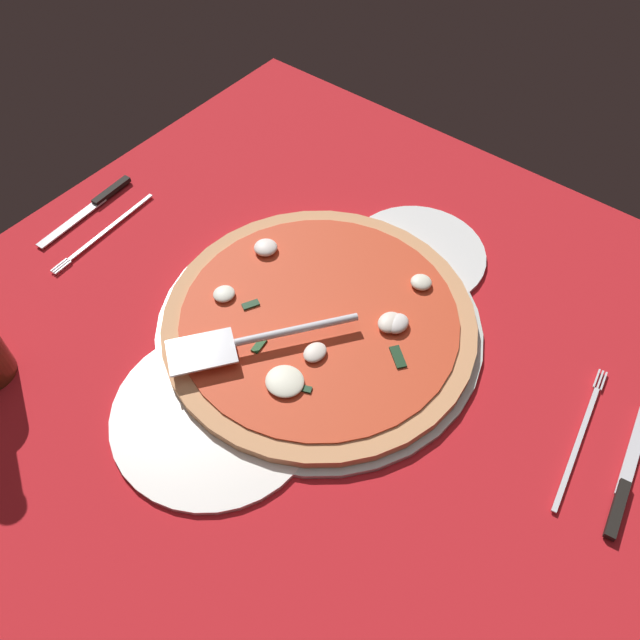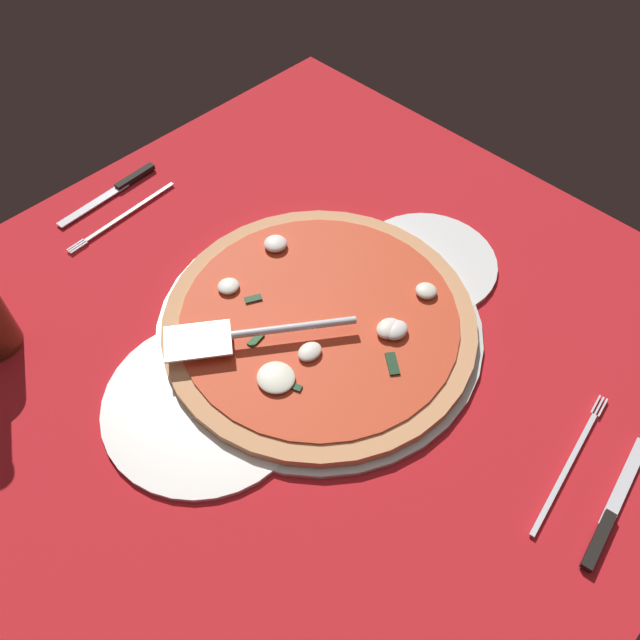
{
  "view_description": "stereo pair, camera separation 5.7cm",
  "coord_description": "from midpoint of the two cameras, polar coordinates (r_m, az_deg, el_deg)",
  "views": [
    {
      "loc": [
        -38.87,
        -32.26,
        68.68
      ],
      "look_at": [
        1.79,
        -0.13,
        2.09
      ],
      "focal_mm": 35.92,
      "sensor_mm": 36.0,
      "label": 1
    },
    {
      "loc": [
        -35.13,
        -36.5,
        68.68
      ],
      "look_at": [
        1.79,
        -0.13,
        2.09
      ],
      "focal_mm": 35.92,
      "sensor_mm": 36.0,
      "label": 2
    }
  ],
  "objects": [
    {
      "name": "ground_plane",
      "position": [
        0.86,
        0.99,
        -1.73
      ],
      "size": [
        97.71,
        97.71,
        0.8
      ],
      "primitive_type": "cube",
      "color": "red"
    },
    {
      "name": "pizza_server",
      "position": [
        0.8,
        -4.28,
        -1.3
      ],
      "size": [
        21.34,
        17.02,
        1.0
      ],
      "rotation": [
        0.0,
        0.0,
        2.5
      ],
      "color": "silver",
      "rests_on": "pizza"
    },
    {
      "name": "place_setting_near",
      "position": [
        0.81,
        24.82,
        -13.61
      ],
      "size": [
        21.43,
        15.73,
        1.4
      ],
      "rotation": [
        0.0,
        0.0,
        0.15
      ],
      "color": "white",
      "rests_on": "ground_plane"
    },
    {
      "name": "checker_pattern",
      "position": [
        0.85,
        0.99,
        -1.55
      ],
      "size": [
        97.71,
        97.71,
        0.1
      ],
      "color": "white",
      "rests_on": "ground_plane"
    },
    {
      "name": "dinner_plate_left",
      "position": [
        0.8,
        -8.13,
        -7.4
      ],
      "size": [
        25.29,
        25.29,
        1.0
      ],
      "primitive_type": "cylinder",
      "color": "white",
      "rests_on": "ground_plane"
    },
    {
      "name": "pizza_pan",
      "position": [
        0.86,
        1.89,
        -0.7
      ],
      "size": [
        43.4,
        43.4,
        0.99
      ],
      "primitive_type": "cylinder",
      "color": "silver",
      "rests_on": "ground_plane"
    },
    {
      "name": "place_setting_far",
      "position": [
        1.06,
        -15.93,
        9.86
      ],
      "size": [
        21.58,
        13.93,
        1.4
      ],
      "rotation": [
        0.0,
        0.0,
        3.21
      ],
      "color": "silver",
      "rests_on": "ground_plane"
    },
    {
      "name": "pizza",
      "position": [
        0.84,
        1.93,
        -0.17
      ],
      "size": [
        41.47,
        41.47,
        3.0
      ],
      "color": "tan",
      "rests_on": "pizza_pan"
    },
    {
      "name": "dinner_plate_right",
      "position": [
        0.95,
        11.23,
        4.95
      ],
      "size": [
        20.05,
        20.05,
        1.0
      ],
      "primitive_type": "cylinder",
      "color": "white",
      "rests_on": "ground_plane"
    }
  ]
}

